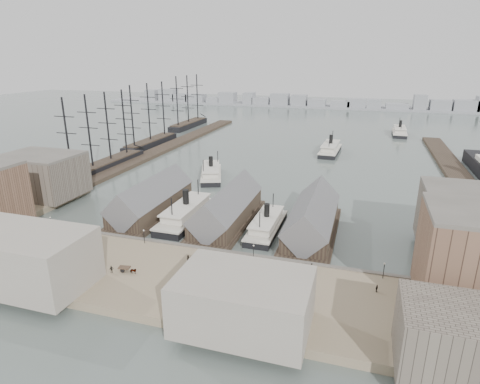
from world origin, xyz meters
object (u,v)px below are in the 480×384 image
(tram, at_px, (430,295))
(horse_cart_center, at_px, (130,270))
(horse_cart_left, at_px, (56,239))
(horse_cart_right, at_px, (247,284))
(ferry_docked_west, at_px, (187,213))

(tram, xyz_separation_m, horse_cart_center, (-63.79, -7.45, -1.22))
(horse_cart_left, distance_m, horse_cart_right, 55.07)
(tram, bearing_deg, ferry_docked_west, 164.87)
(horse_cart_left, xyz_separation_m, horse_cart_right, (54.75, -5.93, -0.06))
(ferry_docked_west, relative_size, horse_cart_right, 6.30)
(ferry_docked_west, height_order, tram, ferry_docked_west)
(tram, bearing_deg, horse_cart_left, -171.69)
(horse_cart_right, bearing_deg, tram, -106.87)
(tram, xyz_separation_m, horse_cart_left, (-91.39, 0.82, -1.13))
(horse_cart_left, bearing_deg, tram, -60.62)
(ferry_docked_west, relative_size, horse_cart_center, 6.18)
(horse_cart_right, bearing_deg, horse_cart_left, 59.01)
(horse_cart_left, distance_m, horse_cart_center, 28.81)
(ferry_docked_west, distance_m, horse_cart_right, 45.80)
(ferry_docked_west, distance_m, horse_cart_left, 37.99)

